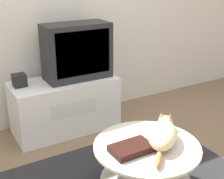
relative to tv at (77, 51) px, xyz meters
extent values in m
cube|color=white|center=(-0.15, 0.00, -0.53)|extent=(1.02, 0.47, 0.52)
cube|color=silver|center=(-0.15, -0.24, -0.48)|extent=(0.46, 0.01, 0.15)
cube|color=#232326|center=(0.00, 0.00, 0.00)|extent=(0.63, 0.31, 0.54)
cube|color=black|center=(0.00, -0.15, 0.01)|extent=(0.54, 0.01, 0.42)
cube|color=black|center=(-0.56, 0.05, -0.21)|extent=(0.12, 0.12, 0.12)
cylinder|color=#B7B7BC|center=(-0.07, -1.24, -0.58)|extent=(0.04, 0.04, 0.38)
cylinder|color=beige|center=(-0.07, -1.24, -0.65)|extent=(0.64, 0.64, 0.01)
cylinder|color=beige|center=(-0.07, -1.24, -0.38)|extent=(0.72, 0.72, 0.02)
cube|color=beige|center=(0.03, -1.16, -0.63)|extent=(0.22, 0.13, 0.02)
cube|color=black|center=(-0.20, -1.25, -0.34)|extent=(0.27, 0.17, 0.05)
ellipsoid|color=beige|center=(0.03, -1.28, -0.30)|extent=(0.39, 0.39, 0.14)
sphere|color=beige|center=(0.18, -1.13, -0.31)|extent=(0.11, 0.11, 0.11)
cone|color=#D18447|center=(0.15, -1.11, -0.25)|extent=(0.04, 0.04, 0.04)
cone|color=#D18447|center=(0.20, -1.15, -0.25)|extent=(0.04, 0.04, 0.04)
ellipsoid|color=#D18447|center=(-0.14, -1.45, -0.34)|extent=(0.15, 0.15, 0.05)
camera|label=1|loc=(-1.19, -2.68, 0.73)|focal=50.00mm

